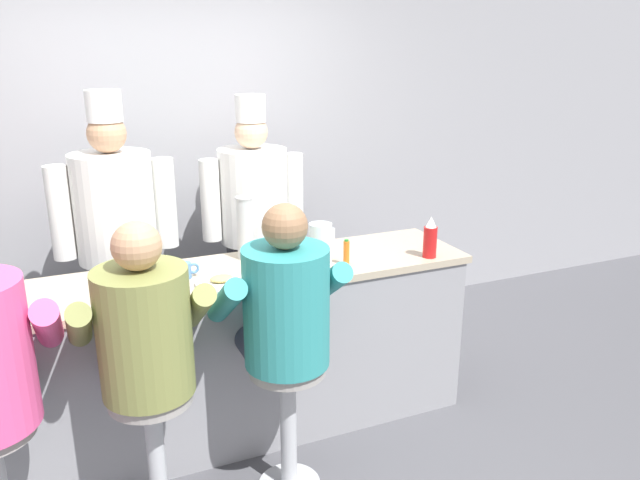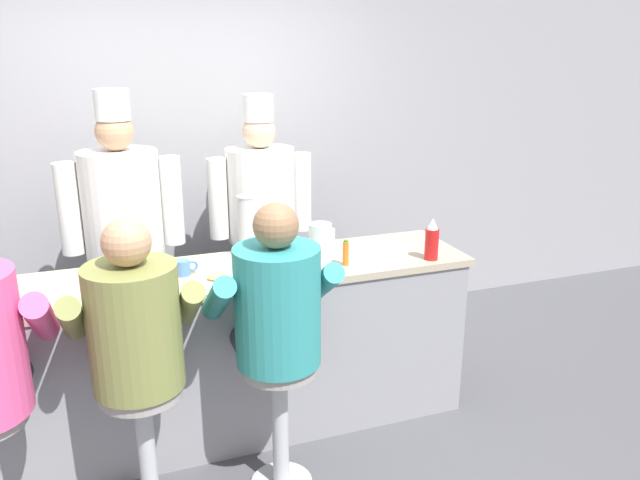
{
  "view_description": "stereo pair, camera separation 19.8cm",
  "coord_description": "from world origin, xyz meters",
  "px_view_note": "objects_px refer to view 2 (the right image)",
  "views": [
    {
      "loc": [
        -0.74,
        -2.7,
        2.11
      ],
      "look_at": [
        0.55,
        0.27,
        1.08
      ],
      "focal_mm": 35.0,
      "sensor_mm": 36.0,
      "label": 1
    },
    {
      "loc": [
        -0.55,
        -2.78,
        2.11
      ],
      "look_at": [
        0.55,
        0.27,
        1.08
      ],
      "focal_mm": 35.0,
      "sensor_mm": 36.0,
      "label": 2
    }
  ],
  "objects_px": {
    "coffee_mug_blue": "(183,267)",
    "cook_in_whites_far": "(262,217)",
    "ketchup_bottle_red": "(432,240)",
    "cup_stack_steel": "(246,227)",
    "diner_seated_teal": "(276,315)",
    "cook_in_whites_near": "(124,230)",
    "water_pitcher_clear": "(320,243)",
    "coffee_mug_white": "(283,260)",
    "hot_sauce_bottle_orange": "(346,253)",
    "mustard_bottle_yellow": "(254,261)",
    "diner_seated_olive": "(135,336)",
    "cereal_bowl": "(139,276)",
    "breakfast_plate": "(219,280)"
  },
  "relations": [
    {
      "from": "cook_in_whites_near",
      "to": "cook_in_whites_far",
      "type": "bearing_deg",
      "value": 6.86
    },
    {
      "from": "mustard_bottle_yellow",
      "to": "cereal_bowl",
      "type": "distance_m",
      "value": 0.59
    },
    {
      "from": "hot_sauce_bottle_orange",
      "to": "cook_in_whites_near",
      "type": "height_order",
      "value": "cook_in_whites_near"
    },
    {
      "from": "coffee_mug_white",
      "to": "cup_stack_steel",
      "type": "bearing_deg",
      "value": 120.43
    },
    {
      "from": "coffee_mug_white",
      "to": "diner_seated_teal",
      "type": "bearing_deg",
      "value": -110.44
    },
    {
      "from": "ketchup_bottle_red",
      "to": "hot_sauce_bottle_orange",
      "type": "distance_m",
      "value": 0.49
    },
    {
      "from": "breakfast_plate",
      "to": "cook_in_whites_far",
      "type": "distance_m",
      "value": 1.12
    },
    {
      "from": "mustard_bottle_yellow",
      "to": "diner_seated_olive",
      "type": "relative_size",
      "value": 0.15
    },
    {
      "from": "water_pitcher_clear",
      "to": "cereal_bowl",
      "type": "xyz_separation_m",
      "value": [
        -0.96,
        0.05,
        -0.09
      ]
    },
    {
      "from": "hot_sauce_bottle_orange",
      "to": "diner_seated_olive",
      "type": "height_order",
      "value": "diner_seated_olive"
    },
    {
      "from": "mustard_bottle_yellow",
      "to": "hot_sauce_bottle_orange",
      "type": "xyz_separation_m",
      "value": [
        0.52,
        0.04,
        -0.03
      ]
    },
    {
      "from": "coffee_mug_blue",
      "to": "cook_in_whites_far",
      "type": "height_order",
      "value": "cook_in_whites_far"
    },
    {
      "from": "mustard_bottle_yellow",
      "to": "cup_stack_steel",
      "type": "relative_size",
      "value": 0.6
    },
    {
      "from": "water_pitcher_clear",
      "to": "diner_seated_olive",
      "type": "bearing_deg",
      "value": -154.38
    },
    {
      "from": "ketchup_bottle_red",
      "to": "water_pitcher_clear",
      "type": "bearing_deg",
      "value": 164.68
    },
    {
      "from": "ketchup_bottle_red",
      "to": "diner_seated_teal",
      "type": "xyz_separation_m",
      "value": [
        -0.99,
        -0.33,
        -0.15
      ]
    },
    {
      "from": "cook_in_whites_near",
      "to": "coffee_mug_blue",
      "type": "bearing_deg",
      "value": -71.19
    },
    {
      "from": "hot_sauce_bottle_orange",
      "to": "coffee_mug_blue",
      "type": "xyz_separation_m",
      "value": [
        -0.84,
        0.15,
        -0.03
      ]
    },
    {
      "from": "coffee_mug_white",
      "to": "cup_stack_steel",
      "type": "xyz_separation_m",
      "value": [
        -0.14,
        0.24,
        0.13
      ]
    },
    {
      "from": "mustard_bottle_yellow",
      "to": "cook_in_whites_far",
      "type": "distance_m",
      "value": 1.08
    },
    {
      "from": "diner_seated_olive",
      "to": "diner_seated_teal",
      "type": "distance_m",
      "value": 0.62
    },
    {
      "from": "cereal_bowl",
      "to": "hot_sauce_bottle_orange",
      "type": "bearing_deg",
      "value": -7.87
    },
    {
      "from": "coffee_mug_blue",
      "to": "cup_stack_steel",
      "type": "height_order",
      "value": "cup_stack_steel"
    },
    {
      "from": "diner_seated_teal",
      "to": "cook_in_whites_far",
      "type": "height_order",
      "value": "cook_in_whites_far"
    },
    {
      "from": "diner_seated_teal",
      "to": "coffee_mug_blue",
      "type": "bearing_deg",
      "value": 121.81
    },
    {
      "from": "mustard_bottle_yellow",
      "to": "ketchup_bottle_red",
      "type": "bearing_deg",
      "value": -1.54
    },
    {
      "from": "water_pitcher_clear",
      "to": "cup_stack_steel",
      "type": "distance_m",
      "value": 0.43
    },
    {
      "from": "coffee_mug_white",
      "to": "cup_stack_steel",
      "type": "relative_size",
      "value": 0.36
    },
    {
      "from": "coffee_mug_white",
      "to": "ketchup_bottle_red",
      "type": "bearing_deg",
      "value": -10.64
    },
    {
      "from": "hot_sauce_bottle_orange",
      "to": "coffee_mug_white",
      "type": "bearing_deg",
      "value": 165.92
    },
    {
      "from": "water_pitcher_clear",
      "to": "cereal_bowl",
      "type": "relative_size",
      "value": 1.3
    },
    {
      "from": "coffee_mug_blue",
      "to": "cook_in_whites_far",
      "type": "xyz_separation_m",
      "value": [
        0.64,
        0.84,
        -0.01
      ]
    },
    {
      "from": "ketchup_bottle_red",
      "to": "coffee_mug_white",
      "type": "relative_size",
      "value": 1.86
    },
    {
      "from": "water_pitcher_clear",
      "to": "diner_seated_teal",
      "type": "xyz_separation_m",
      "value": [
        -0.4,
        -0.49,
        -0.15
      ]
    },
    {
      "from": "ketchup_bottle_red",
      "to": "cook_in_whites_far",
      "type": "bearing_deg",
      "value": 123.0
    },
    {
      "from": "mustard_bottle_yellow",
      "to": "coffee_mug_white",
      "type": "height_order",
      "value": "mustard_bottle_yellow"
    },
    {
      "from": "water_pitcher_clear",
      "to": "cup_stack_steel",
      "type": "bearing_deg",
      "value": 147.66
    },
    {
      "from": "ketchup_bottle_red",
      "to": "cup_stack_steel",
      "type": "relative_size",
      "value": 0.67
    },
    {
      "from": "hot_sauce_bottle_orange",
      "to": "breakfast_plate",
      "type": "bearing_deg",
      "value": -178.39
    },
    {
      "from": "mustard_bottle_yellow",
      "to": "coffee_mug_blue",
      "type": "distance_m",
      "value": 0.38
    },
    {
      "from": "mustard_bottle_yellow",
      "to": "coffee_mug_white",
      "type": "bearing_deg",
      "value": 33.73
    },
    {
      "from": "ketchup_bottle_red",
      "to": "coffee_mug_white",
      "type": "bearing_deg",
      "value": 169.36
    },
    {
      "from": "diner_seated_olive",
      "to": "breakfast_plate",
      "type": "bearing_deg",
      "value": 40.78
    },
    {
      "from": "coffee_mug_white",
      "to": "cook_in_whites_near",
      "type": "bearing_deg",
      "value": 133.69
    },
    {
      "from": "breakfast_plate",
      "to": "cook_in_whites_near",
      "type": "height_order",
      "value": "cook_in_whites_near"
    },
    {
      "from": "water_pitcher_clear",
      "to": "breakfast_plate",
      "type": "bearing_deg",
      "value": -169.09
    },
    {
      "from": "ketchup_bottle_red",
      "to": "cup_stack_steel",
      "type": "bearing_deg",
      "value": 157.8
    },
    {
      "from": "diner_seated_teal",
      "to": "cook_in_whites_near",
      "type": "xyz_separation_m",
      "value": [
        -0.59,
        1.28,
        0.11
      ]
    },
    {
      "from": "hot_sauce_bottle_orange",
      "to": "cook_in_whites_near",
      "type": "xyz_separation_m",
      "value": [
        -1.09,
        0.88,
        -0.01
      ]
    },
    {
      "from": "hot_sauce_bottle_orange",
      "to": "diner_seated_olive",
      "type": "distance_m",
      "value": 1.2
    }
  ]
}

